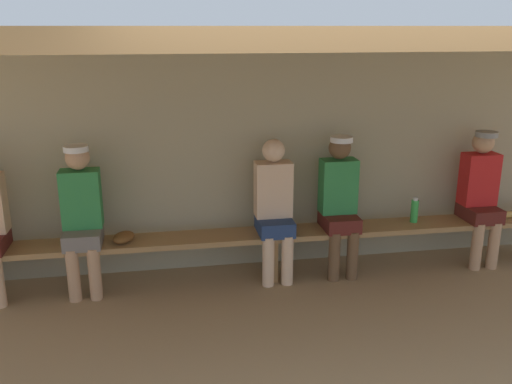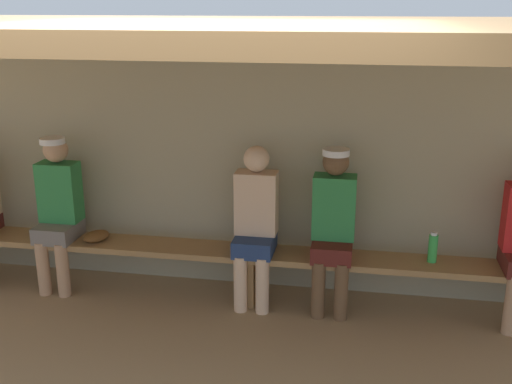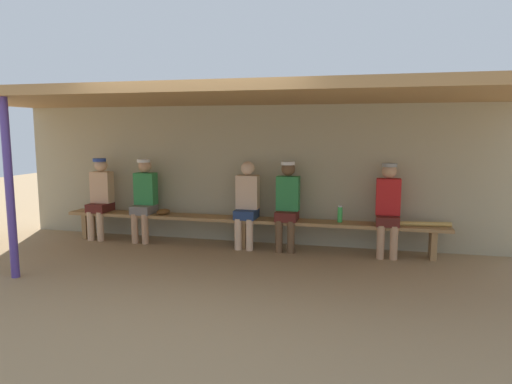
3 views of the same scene
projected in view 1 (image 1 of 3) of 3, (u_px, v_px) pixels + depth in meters
The scene contains 10 objects.
ground_plane at pixel (314, 370), 3.90m from camera, with size 24.00×24.00×0.00m, color #9E7F59.
back_wall at pixel (263, 155), 5.48m from camera, with size 8.00×0.20×2.20m, color tan.
dugout_roof at pixel (297, 35), 3.92m from camera, with size 8.00×2.80×0.12m, color #9E7547.
bench at pixel (271, 239), 5.26m from camera, with size 6.00×0.36×0.46m.
player_in_red at pixel (481, 192), 5.51m from camera, with size 0.34×0.42×1.34m.
player_near_post at pixel (339, 199), 5.27m from camera, with size 0.34×0.42×1.34m.
player_leftmost at pixel (274, 204), 5.17m from camera, with size 0.34×0.42×1.34m.
player_rightmost at pixel (82, 213), 4.88m from camera, with size 0.34×0.42×1.34m.
water_bottle_orange at pixel (414, 211), 5.47m from camera, with size 0.07×0.07×0.25m.
baseball_glove_dark_brown at pixel (124, 237), 4.98m from camera, with size 0.24×0.17×0.09m, color brown.
Camera 1 is at (-0.99, -3.26, 2.32)m, focal length 39.00 mm.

